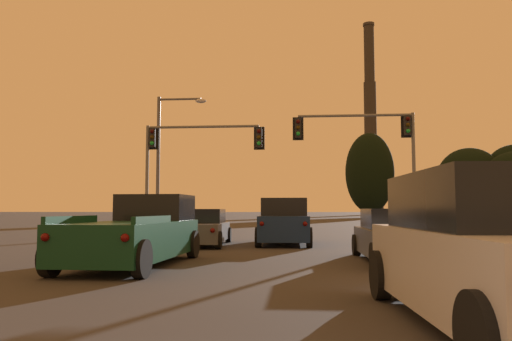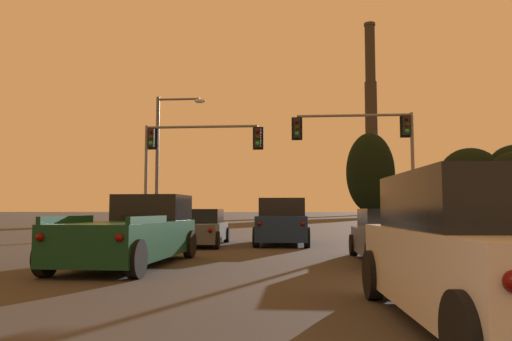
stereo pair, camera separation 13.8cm
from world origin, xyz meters
name	(u,v)px [view 2 (the right image)]	position (x,y,z in m)	size (l,w,h in m)	color
sedan_right_lane_second	(394,237)	(3.50, 11.90, 0.67)	(1.99, 4.71, 1.43)	#4C4F54
pickup_truck_left_lane_second	(135,233)	(-3.25, 10.69, 0.80)	(2.34, 5.56, 1.82)	#0F3823
suv_center_lane_front	(283,222)	(0.31, 18.62, 0.90)	(2.13, 4.92, 1.86)	navy
suv_right_lane_third	(483,252)	(3.14, 4.30, 0.90)	(2.30, 4.98, 1.86)	silver
sedan_left_lane_front	(200,228)	(-2.94, 17.69, 0.67)	(2.17, 4.77, 1.43)	#4C4F54
traffic_light_overhead_right	(372,141)	(4.84, 24.59, 5.00)	(6.50, 0.50, 6.49)	slate
traffic_light_overhead_left	(185,150)	(-5.13, 24.53, 4.62)	(6.59, 0.50, 5.99)	slate
street_lamp	(165,149)	(-6.65, 25.98, 4.87)	(2.88, 0.36, 7.91)	#56565B
smokestack	(372,139)	(20.35, 130.42, 20.11)	(5.98, 5.98, 51.30)	#2B2722
treeline_right_mid	(370,173)	(13.68, 87.11, 7.91)	(8.49, 7.64, 14.99)	black
treeline_center_right	(470,179)	(31.50, 89.40, 6.84)	(11.24, 10.12, 12.41)	black
treeline_far_left	(500,182)	(36.47, 89.00, 6.32)	(11.66, 10.49, 10.70)	black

